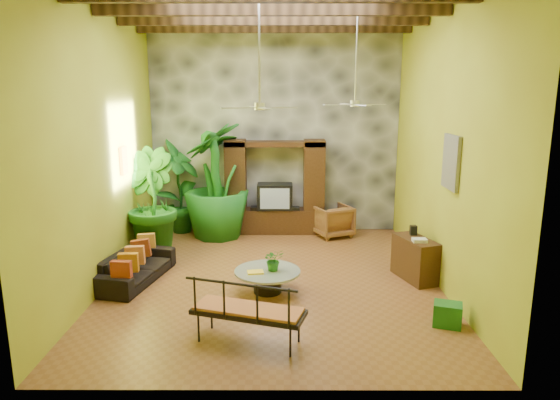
{
  "coord_description": "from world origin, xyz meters",
  "views": [
    {
      "loc": [
        0.16,
        -8.76,
        3.49
      ],
      "look_at": [
        0.13,
        0.2,
        1.48
      ],
      "focal_mm": 32.0,
      "sensor_mm": 36.0,
      "label": 1
    }
  ],
  "objects_px": {
    "coffee_table": "(267,278)",
    "sofa": "(136,267)",
    "entertainment_center": "(275,194)",
    "iron_bench": "(248,309)",
    "tall_plant_b": "(149,203)",
    "ceiling_fan_front": "(260,94)",
    "tall_plant_c": "(217,181)",
    "tall_plant_a": "(179,187)",
    "wicker_armchair": "(333,221)",
    "side_console": "(415,259)",
    "green_bin": "(447,315)",
    "ceiling_fan_back": "(355,93)"
  },
  "relations": [
    {
      "from": "tall_plant_a",
      "to": "iron_bench",
      "type": "relative_size",
      "value": 1.39
    },
    {
      "from": "entertainment_center",
      "to": "green_bin",
      "type": "relative_size",
      "value": 5.91
    },
    {
      "from": "ceiling_fan_back",
      "to": "wicker_armchair",
      "type": "relative_size",
      "value": 2.24
    },
    {
      "from": "tall_plant_b",
      "to": "green_bin",
      "type": "bearing_deg",
      "value": -31.75
    },
    {
      "from": "tall_plant_b",
      "to": "iron_bench",
      "type": "bearing_deg",
      "value": -58.87
    },
    {
      "from": "tall_plant_a",
      "to": "coffee_table",
      "type": "relative_size",
      "value": 2.01
    },
    {
      "from": "tall_plant_c",
      "to": "iron_bench",
      "type": "bearing_deg",
      "value": -78.38
    },
    {
      "from": "ceiling_fan_front",
      "to": "iron_bench",
      "type": "distance_m",
      "value": 3.51
    },
    {
      "from": "entertainment_center",
      "to": "ceiling_fan_back",
      "type": "bearing_deg",
      "value": -50.43
    },
    {
      "from": "tall_plant_b",
      "to": "iron_bench",
      "type": "relative_size",
      "value": 1.38
    },
    {
      "from": "ceiling_fan_front",
      "to": "tall_plant_b",
      "type": "distance_m",
      "value": 3.77
    },
    {
      "from": "ceiling_fan_back",
      "to": "wicker_armchair",
      "type": "xyz_separation_m",
      "value": [
        -0.21,
        1.65,
        -3.02
      ]
    },
    {
      "from": "coffee_table",
      "to": "green_bin",
      "type": "height_order",
      "value": "coffee_table"
    },
    {
      "from": "ceiling_fan_back",
      "to": "wicker_armchair",
      "type": "bearing_deg",
      "value": 97.17
    },
    {
      "from": "sofa",
      "to": "green_bin",
      "type": "relative_size",
      "value": 4.67
    },
    {
      "from": "tall_plant_b",
      "to": "sofa",
      "type": "bearing_deg",
      "value": -86.76
    },
    {
      "from": "side_console",
      "to": "green_bin",
      "type": "xyz_separation_m",
      "value": [
        0.0,
        -1.89,
        -0.22
      ]
    },
    {
      "from": "sofa",
      "to": "ceiling_fan_back",
      "type": "bearing_deg",
      "value": -60.74
    },
    {
      "from": "ceiling_fan_front",
      "to": "sofa",
      "type": "bearing_deg",
      "value": 171.78
    },
    {
      "from": "side_console",
      "to": "ceiling_fan_back",
      "type": "bearing_deg",
      "value": 114.13
    },
    {
      "from": "green_bin",
      "to": "ceiling_fan_front",
      "type": "bearing_deg",
      "value": 153.14
    },
    {
      "from": "ceiling_fan_back",
      "to": "green_bin",
      "type": "relative_size",
      "value": 4.58
    },
    {
      "from": "entertainment_center",
      "to": "iron_bench",
      "type": "distance_m",
      "value": 5.58
    },
    {
      "from": "entertainment_center",
      "to": "ceiling_fan_front",
      "type": "bearing_deg",
      "value": -93.24
    },
    {
      "from": "wicker_armchair",
      "to": "green_bin",
      "type": "xyz_separation_m",
      "value": [
        1.26,
        -4.69,
        -0.2
      ]
    },
    {
      "from": "tall_plant_a",
      "to": "green_bin",
      "type": "relative_size",
      "value": 5.68
    },
    {
      "from": "entertainment_center",
      "to": "wicker_armchair",
      "type": "xyz_separation_m",
      "value": [
        1.39,
        -0.29,
        -0.59
      ]
    },
    {
      "from": "entertainment_center",
      "to": "ceiling_fan_back",
      "type": "relative_size",
      "value": 1.29
    },
    {
      "from": "ceiling_fan_front",
      "to": "tall_plant_c",
      "type": "distance_m",
      "value": 3.95
    },
    {
      "from": "iron_bench",
      "to": "side_console",
      "type": "relative_size",
      "value": 1.69
    },
    {
      "from": "coffee_table",
      "to": "sofa",
      "type": "bearing_deg",
      "value": 168.12
    },
    {
      "from": "tall_plant_a",
      "to": "tall_plant_b",
      "type": "height_order",
      "value": "tall_plant_a"
    },
    {
      "from": "wicker_armchair",
      "to": "tall_plant_b",
      "type": "distance_m",
      "value": 4.32
    },
    {
      "from": "wicker_armchair",
      "to": "entertainment_center",
      "type": "bearing_deg",
      "value": -35.14
    },
    {
      "from": "entertainment_center",
      "to": "tall_plant_c",
      "type": "relative_size",
      "value": 0.88
    },
    {
      "from": "tall_plant_b",
      "to": "coffee_table",
      "type": "height_order",
      "value": "tall_plant_b"
    },
    {
      "from": "entertainment_center",
      "to": "tall_plant_a",
      "type": "height_order",
      "value": "tall_plant_a"
    },
    {
      "from": "sofa",
      "to": "tall_plant_c",
      "type": "xyz_separation_m",
      "value": [
        1.16,
        2.85,
        1.09
      ]
    },
    {
      "from": "green_bin",
      "to": "wicker_armchair",
      "type": "bearing_deg",
      "value": 105.01
    },
    {
      "from": "sofa",
      "to": "side_console",
      "type": "relative_size",
      "value": 1.93
    },
    {
      "from": "entertainment_center",
      "to": "ceiling_fan_front",
      "type": "distance_m",
      "value": 4.3
    },
    {
      "from": "tall_plant_c",
      "to": "coffee_table",
      "type": "distance_m",
      "value": 3.77
    },
    {
      "from": "ceiling_fan_front",
      "to": "wicker_armchair",
      "type": "xyz_separation_m",
      "value": [
        1.59,
        3.25,
        -3.02
      ]
    },
    {
      "from": "ceiling_fan_back",
      "to": "side_console",
      "type": "xyz_separation_m",
      "value": [
        1.05,
        -1.15,
        -3.01
      ]
    },
    {
      "from": "wicker_armchair",
      "to": "iron_bench",
      "type": "distance_m",
      "value": 5.53
    },
    {
      "from": "ceiling_fan_back",
      "to": "ceiling_fan_front",
      "type": "bearing_deg",
      "value": -138.37
    },
    {
      "from": "tall_plant_c",
      "to": "green_bin",
      "type": "relative_size",
      "value": 6.74
    },
    {
      "from": "tall_plant_a",
      "to": "iron_bench",
      "type": "xyz_separation_m",
      "value": [
        2.03,
        -5.57,
        -0.62
      ]
    },
    {
      "from": "wicker_armchair",
      "to": "iron_bench",
      "type": "bearing_deg",
      "value": 48.83
    },
    {
      "from": "ceiling_fan_front",
      "to": "wicker_armchair",
      "type": "relative_size",
      "value": 2.24
    }
  ]
}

